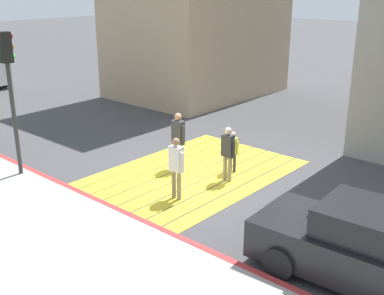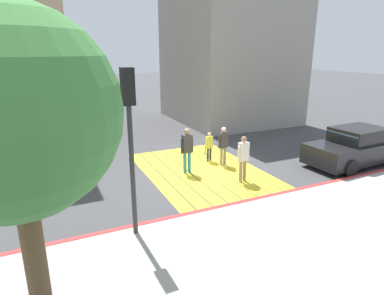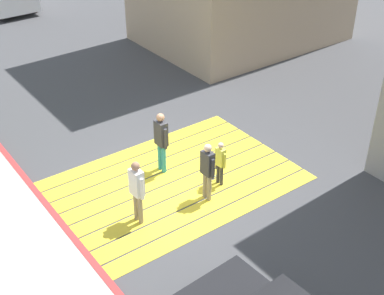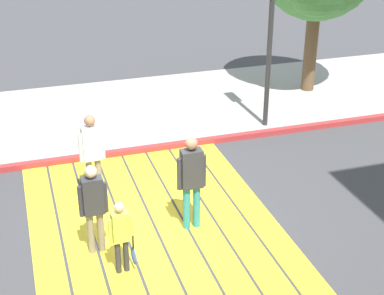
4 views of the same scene
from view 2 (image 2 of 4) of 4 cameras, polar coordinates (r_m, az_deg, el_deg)
name	(u,v)px [view 2 (image 2 of 4)]	position (r m, az deg, el deg)	size (l,w,h in m)	color
ground_plane	(202,170)	(12.99, 1.70, -4.06)	(120.00, 120.00, 0.00)	#424244
crosswalk_stripes	(202,170)	(12.99, 1.70, -4.04)	(6.40, 4.35, 0.01)	yellow
sidewalk_west	(302,240)	(8.82, 18.74, -15.20)	(4.80, 40.00, 0.12)	#ADA8A0
curb_painted	(248,202)	(10.40, 9.82, -9.41)	(0.16, 40.00, 0.13)	#BC3333
building_far_south	(229,54)	(22.61, 6.49, 16.12)	(8.00, 7.04, 8.87)	gray
car_parked_near_curb	(355,147)	(15.08, 26.74, 0.00)	(2.16, 4.39, 1.57)	black
traffic_light_corner	(129,121)	(7.66, -10.97, 4.67)	(0.39, 0.28, 4.24)	#2D2D2D
street_tree	(17,118)	(5.49, -28.43, 4.64)	(3.20, 3.20, 5.32)	brown
pedestrian_adult_lead	(243,156)	(11.72, 9.02, -1.42)	(0.25, 0.50, 1.71)	gray
pedestrian_adult_trailing	(223,143)	(13.39, 5.55, 0.77)	(0.22, 0.48, 1.63)	gray
pedestrian_adult_side	(187,147)	(12.41, -0.88, 0.02)	(0.23, 0.52, 1.79)	teal
pedestrian_child_with_racket	(209,145)	(13.86, 3.03, 0.41)	(0.29, 0.40, 1.29)	#333338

